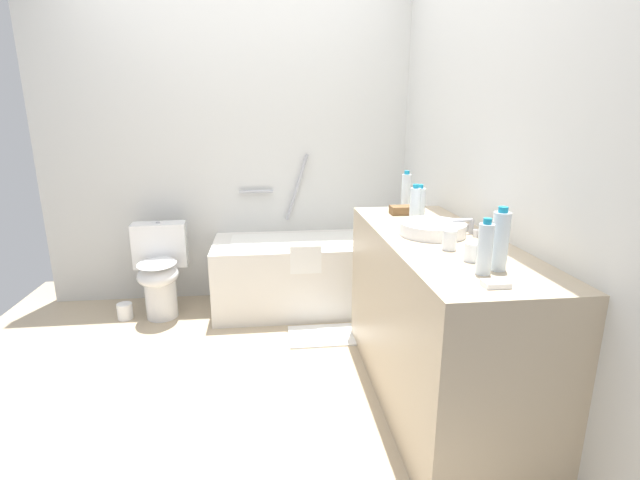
% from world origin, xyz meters
% --- Properties ---
extents(ground_plane, '(3.66, 3.66, 0.00)m').
position_xyz_m(ground_plane, '(0.00, 0.00, 0.00)').
color(ground_plane, tan).
extents(wall_back_tiled, '(3.06, 0.10, 2.51)m').
position_xyz_m(wall_back_tiled, '(0.00, 1.38, 1.26)').
color(wall_back_tiled, silver).
rests_on(wall_back_tiled, ground_plane).
extents(wall_right_mirror, '(0.10, 3.06, 2.51)m').
position_xyz_m(wall_right_mirror, '(1.38, 0.00, 1.26)').
color(wall_right_mirror, silver).
rests_on(wall_right_mirror, ground_plane).
extents(bathtub, '(1.47, 0.66, 1.17)m').
position_xyz_m(bathtub, '(0.52, 1.01, 0.29)').
color(bathtub, silver).
rests_on(bathtub, ground_plane).
extents(toilet, '(0.40, 0.51, 0.70)m').
position_xyz_m(toilet, '(-0.61, 0.99, 0.36)').
color(toilet, white).
rests_on(toilet, ground_plane).
extents(vanity_counter, '(0.57, 1.59, 0.89)m').
position_xyz_m(vanity_counter, '(1.04, -0.27, 0.44)').
color(vanity_counter, tan).
rests_on(vanity_counter, ground_plane).
extents(sink_basin, '(0.33, 0.33, 0.06)m').
position_xyz_m(sink_basin, '(1.02, -0.22, 0.92)').
color(sink_basin, white).
rests_on(sink_basin, vanity_counter).
extents(sink_faucet, '(0.12, 0.15, 0.08)m').
position_xyz_m(sink_faucet, '(1.21, -0.22, 0.92)').
color(sink_faucet, silver).
rests_on(sink_faucet, vanity_counter).
extents(water_bottle_0, '(0.07, 0.07, 0.20)m').
position_xyz_m(water_bottle_0, '(1.06, 0.13, 0.98)').
color(water_bottle_0, silver).
rests_on(water_bottle_0, vanity_counter).
extents(water_bottle_1, '(0.06, 0.06, 0.25)m').
position_xyz_m(water_bottle_1, '(1.07, 0.43, 1.00)').
color(water_bottle_1, silver).
rests_on(water_bottle_1, vanity_counter).
extents(water_bottle_2, '(0.06, 0.06, 0.22)m').
position_xyz_m(water_bottle_2, '(1.01, -0.80, 0.99)').
color(water_bottle_2, silver).
rests_on(water_bottle_2, vanity_counter).
extents(water_bottle_3, '(0.07, 0.07, 0.25)m').
position_xyz_m(water_bottle_3, '(1.08, -0.77, 1.01)').
color(water_bottle_3, silver).
rests_on(water_bottle_3, vanity_counter).
extents(water_bottle_4, '(0.06, 0.06, 0.22)m').
position_xyz_m(water_bottle_4, '(1.02, 0.06, 0.99)').
color(water_bottle_4, silver).
rests_on(water_bottle_4, vanity_counter).
extents(drinking_glass_0, '(0.06, 0.06, 0.09)m').
position_xyz_m(drinking_glass_0, '(1.00, -0.48, 0.93)').
color(drinking_glass_0, white).
rests_on(drinking_glass_0, vanity_counter).
extents(drinking_glass_1, '(0.07, 0.07, 0.08)m').
position_xyz_m(drinking_glass_1, '(1.04, -0.65, 0.93)').
color(drinking_glass_1, white).
rests_on(drinking_glass_1, vanity_counter).
extents(amenity_basket, '(0.14, 0.10, 0.05)m').
position_xyz_m(amenity_basket, '(1.01, 0.29, 0.91)').
color(amenity_basket, brown).
rests_on(amenity_basket, vanity_counter).
extents(soap_dish, '(0.09, 0.06, 0.02)m').
position_xyz_m(soap_dish, '(0.99, -0.94, 0.90)').
color(soap_dish, white).
rests_on(soap_dish, vanity_counter).
extents(bath_mat, '(0.65, 0.32, 0.01)m').
position_xyz_m(bath_mat, '(0.64, 0.48, 0.01)').
color(bath_mat, white).
rests_on(bath_mat, ground_plane).
extents(toilet_paper_roll, '(0.11, 0.11, 0.12)m').
position_xyz_m(toilet_paper_roll, '(-0.88, 0.94, 0.06)').
color(toilet_paper_roll, white).
rests_on(toilet_paper_roll, ground_plane).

